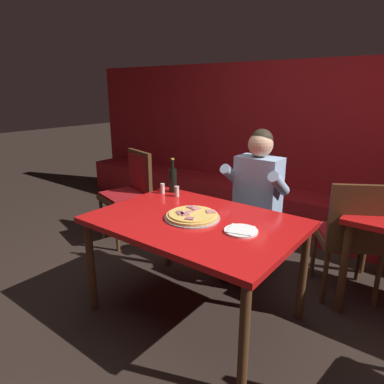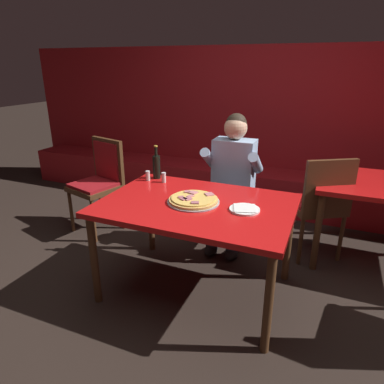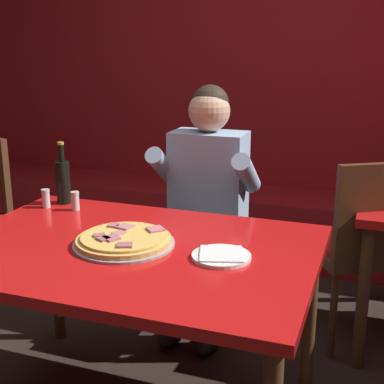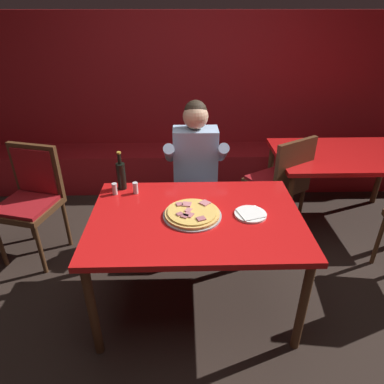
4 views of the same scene
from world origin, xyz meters
name	(u,v)px [view 2 (image 2 of 4)]	position (x,y,z in m)	size (l,w,h in m)	color
ground_plane	(196,288)	(0.00, 0.00, 0.00)	(24.00, 24.00, 0.00)	black
booth_wall_panel	(262,126)	(0.00, 2.18, 0.95)	(6.80, 0.16, 1.90)	maroon
booth_bench	(252,188)	(0.00, 1.86, 0.23)	(6.46, 0.48, 0.46)	maroon
main_dining_table	(197,212)	(0.00, 0.00, 0.67)	(1.38, 0.96, 0.74)	#4C2D19
pizza	(193,200)	(-0.03, 0.00, 0.76)	(0.38, 0.38, 0.05)	#9E9EA3
plate_white_paper	(245,209)	(0.36, 0.00, 0.75)	(0.21, 0.21, 0.02)	white
beer_bottle	(157,166)	(-0.54, 0.40, 0.85)	(0.07, 0.07, 0.29)	black
shaker_parmesan	(148,176)	(-0.58, 0.31, 0.78)	(0.04, 0.04, 0.09)	silver
shaker_black_pepper	(164,178)	(-0.43, 0.32, 0.78)	(0.04, 0.04, 0.09)	silver
diner_seated_blue_shirt	(231,177)	(0.03, 0.79, 0.71)	(0.53, 0.53, 1.27)	black
dining_chair_side_aisle	(320,200)	(0.81, 0.89, 0.56)	(0.60, 0.60, 0.96)	#4C2D19
dining_chair_near_left	(100,178)	(-1.34, 0.64, 0.57)	(0.54, 0.54, 0.96)	#4C2D19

